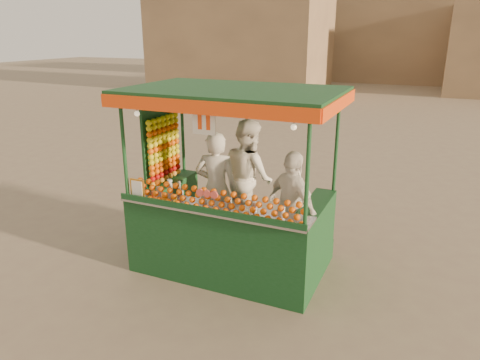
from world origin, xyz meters
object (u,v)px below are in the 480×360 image
at_px(vendor_left, 216,188).
at_px(vendor_right, 292,207).
at_px(juice_cart, 225,214).
at_px(vendor_middle, 248,177).

height_order(vendor_left, vendor_right, vendor_left).
bearing_deg(juice_cart, vendor_right, 5.91).
bearing_deg(vendor_middle, juice_cart, 128.19).
distance_m(vendor_left, vendor_right, 1.23).
height_order(juice_cart, vendor_middle, juice_cart).
bearing_deg(juice_cart, vendor_left, 140.96).
xyz_separation_m(juice_cart, vendor_left, (-0.23, 0.19, 0.30)).
bearing_deg(juice_cart, vendor_middle, 86.08).
bearing_deg(vendor_right, vendor_middle, -3.21).
relative_size(juice_cart, vendor_middle, 1.60).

